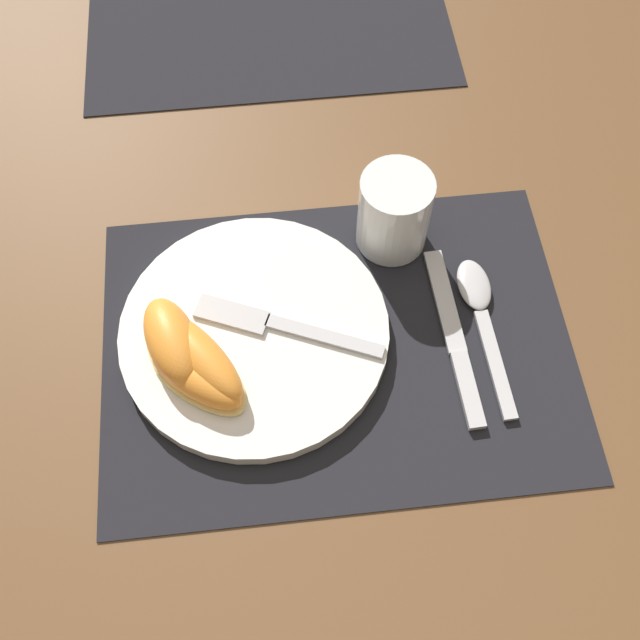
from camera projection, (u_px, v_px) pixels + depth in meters
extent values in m
plane|color=brown|center=(337.00, 345.00, 0.76)|extent=(3.00, 3.00, 0.00)
cube|color=black|center=(337.00, 344.00, 0.75)|extent=(0.47, 0.34, 0.00)
cube|color=black|center=(267.00, 6.00, 0.99)|extent=(0.47, 0.34, 0.00)
cylinder|color=white|center=(254.00, 332.00, 0.75)|extent=(0.27, 0.27, 0.02)
cylinder|color=silver|center=(394.00, 212.00, 0.77)|extent=(0.08, 0.08, 0.09)
cylinder|color=yellow|center=(392.00, 228.00, 0.80)|extent=(0.06, 0.06, 0.04)
cube|color=#BCBCC1|center=(468.00, 389.00, 0.72)|extent=(0.02, 0.08, 0.01)
cube|color=#BCBCC1|center=(445.00, 301.00, 0.77)|extent=(0.02, 0.12, 0.01)
cube|color=#BCBCC1|center=(495.00, 364.00, 0.74)|extent=(0.02, 0.12, 0.01)
ellipsoid|color=#BCBCC1|center=(474.00, 285.00, 0.78)|extent=(0.04, 0.06, 0.01)
cube|color=#BCBCC1|center=(325.00, 340.00, 0.73)|extent=(0.12, 0.06, 0.00)
cube|color=#BCBCC1|center=(232.00, 315.00, 0.75)|extent=(0.08, 0.05, 0.00)
ellipsoid|color=#F4DB84|center=(176.00, 350.00, 0.73)|extent=(0.08, 0.11, 0.01)
ellipsoid|color=orange|center=(173.00, 342.00, 0.71)|extent=(0.08, 0.11, 0.04)
ellipsoid|color=#F4DB84|center=(202.00, 364.00, 0.72)|extent=(0.11, 0.13, 0.01)
ellipsoid|color=orange|center=(199.00, 357.00, 0.71)|extent=(0.10, 0.12, 0.04)
ellipsoid|color=#F4DB84|center=(198.00, 384.00, 0.71)|extent=(0.11, 0.10, 0.01)
ellipsoid|color=orange|center=(196.00, 378.00, 0.70)|extent=(0.10, 0.09, 0.03)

